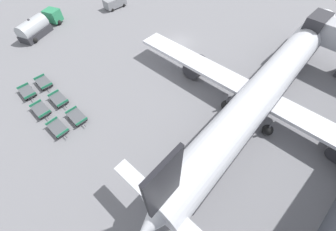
% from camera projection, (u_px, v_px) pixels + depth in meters
% --- Properties ---
extents(ground_plane, '(500.00, 500.00, 0.00)m').
position_uv_depth(ground_plane, '(180.00, 42.00, 37.16)').
color(ground_plane, gray).
extents(airplane, '(38.84, 44.49, 12.03)m').
position_uv_depth(airplane, '(266.00, 88.00, 25.55)').
color(airplane, silver).
rests_on(airplane, ground_plane).
extents(fuel_tanker_secondary, '(6.37, 9.41, 3.29)m').
position_uv_depth(fuel_tanker_secondary, '(38.00, 26.00, 37.79)').
color(fuel_tanker_secondary, '#2D8C5B').
rests_on(fuel_tanker_secondary, ground_plane).
extents(service_van, '(2.77, 4.73, 1.97)m').
position_uv_depth(service_van, '(115.00, 2.00, 44.25)').
color(service_van, gray).
rests_on(service_van, ground_plane).
extents(baggage_dolly_row_near_col_a, '(3.45, 1.77, 0.92)m').
position_uv_depth(baggage_dolly_row_near_col_a, '(27.00, 92.00, 28.98)').
color(baggage_dolly_row_near_col_a, '#515459').
rests_on(baggage_dolly_row_near_col_a, ground_plane).
extents(baggage_dolly_row_near_col_b, '(3.47, 1.84, 0.92)m').
position_uv_depth(baggage_dolly_row_near_col_b, '(41.00, 110.00, 27.03)').
color(baggage_dolly_row_near_col_b, '#515459').
rests_on(baggage_dolly_row_near_col_b, ground_plane).
extents(baggage_dolly_row_near_col_c, '(3.49, 1.88, 0.92)m').
position_uv_depth(baggage_dolly_row_near_col_c, '(58.00, 128.00, 25.29)').
color(baggage_dolly_row_near_col_c, '#515459').
rests_on(baggage_dolly_row_near_col_c, ground_plane).
extents(baggage_dolly_row_mid_a_col_a, '(3.45, 1.76, 0.92)m').
position_uv_depth(baggage_dolly_row_mid_a_col_a, '(44.00, 83.00, 30.12)').
color(baggage_dolly_row_mid_a_col_a, '#515459').
rests_on(baggage_dolly_row_mid_a_col_a, ground_plane).
extents(baggage_dolly_row_mid_a_col_b, '(3.47, 1.82, 0.92)m').
position_uv_depth(baggage_dolly_row_mid_a_col_b, '(59.00, 99.00, 28.15)').
color(baggage_dolly_row_mid_a_col_b, '#515459').
rests_on(baggage_dolly_row_mid_a_col_b, ground_plane).
extents(baggage_dolly_row_mid_a_col_c, '(3.46, 1.79, 0.92)m').
position_uv_depth(baggage_dolly_row_mid_a_col_c, '(77.00, 117.00, 26.34)').
color(baggage_dolly_row_mid_a_col_c, '#515459').
rests_on(baggage_dolly_row_mid_a_col_c, ground_plane).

